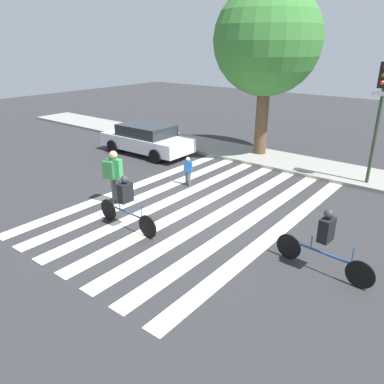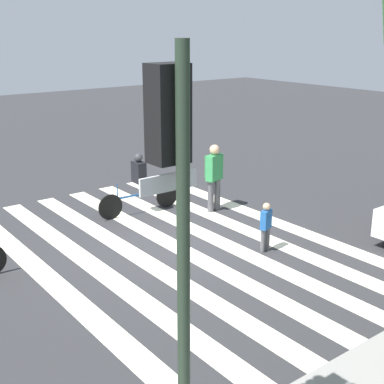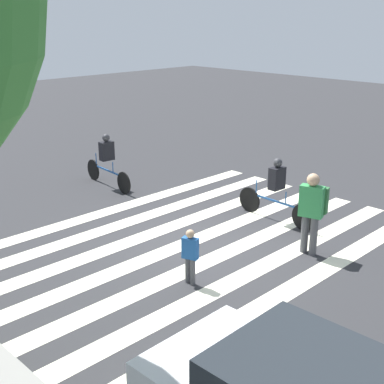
{
  "view_description": "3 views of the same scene",
  "coord_description": "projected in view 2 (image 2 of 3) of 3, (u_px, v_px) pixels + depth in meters",
  "views": [
    {
      "loc": [
        6.88,
        -8.78,
        4.98
      ],
      "look_at": [
        0.5,
        -0.74,
        0.88
      ],
      "focal_mm": 35.0,
      "sensor_mm": 36.0,
      "label": 1
    },
    {
      "loc": [
        6.41,
        9.01,
        4.69
      ],
      "look_at": [
        -0.61,
        -0.18,
        1.11
      ],
      "focal_mm": 50.0,
      "sensor_mm": 36.0,
      "label": 2
    },
    {
      "loc": [
        -7.92,
        7.86,
        4.94
      ],
      "look_at": [
        0.23,
        -0.26,
        1.07
      ],
      "focal_mm": 50.0,
      "sensor_mm": 36.0,
      "label": 3
    }
  ],
  "objects": [
    {
      "name": "traffic_light",
      "position": [
        174.0,
        202.0,
        4.66
      ],
      "size": [
        0.6,
        0.5,
        4.61
      ],
      "color": "#283828",
      "rests_on": "ground_plane"
    },
    {
      "name": "ground_plane",
      "position": [
        175.0,
        246.0,
        11.94
      ],
      "size": [
        60.0,
        60.0,
        0.0
      ],
      "primitive_type": "plane",
      "color": "#2D2D30"
    },
    {
      "name": "pedestrian_child_with_backpack",
      "position": [
        266.0,
        224.0,
        11.49
      ],
      "size": [
        0.34,
        0.23,
        1.11
      ],
      "rotation": [
        0.0,
        0.0,
        0.34
      ],
      "color": "#4C4C51",
      "rests_on": "ground_plane"
    },
    {
      "name": "cyclist_mid_street",
      "position": [
        139.0,
        181.0,
        13.82
      ],
      "size": [
        2.36,
        0.41,
        1.61
      ],
      "rotation": [
        0.0,
        0.0,
        -0.04
      ],
      "color": "black",
      "rests_on": "ground_plane"
    },
    {
      "name": "crosswalk_stripes",
      "position": [
        175.0,
        246.0,
        11.94
      ],
      "size": [
        6.28,
        10.0,
        0.01
      ],
      "color": "#F2EDCC",
      "rests_on": "ground_plane"
    },
    {
      "name": "pedestrian_adult_yellow_jacket",
      "position": [
        214.0,
        172.0,
        13.98
      ],
      "size": [
        0.54,
        0.5,
        1.8
      ],
      "rotation": [
        0.0,
        0.0,
        0.28
      ],
      "color": "#4C4C51",
      "rests_on": "ground_plane"
    }
  ]
}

